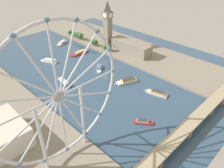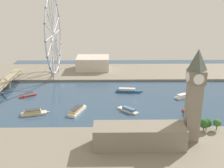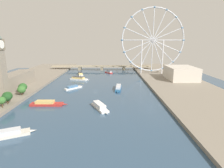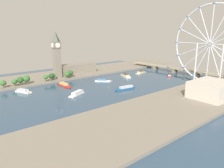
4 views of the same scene
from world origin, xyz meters
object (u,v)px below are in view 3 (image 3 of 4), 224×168
Objects in this scene: riverside_hall at (181,73)px; tour_boat_6 at (109,72)px; ferris_wheel at (153,40)px; tour_boat_0 at (100,106)px; parliament_block at (15,81)px; river_bridge at (102,67)px; tour_boat_3 at (73,87)px; tour_boat_5 at (118,88)px; tour_boat_7 at (47,103)px; tour_boat_2 at (79,79)px; tour_boat_4 at (80,74)px; tour_boat_1 at (9,134)px.

tour_boat_6 is at bearing 147.19° from riverside_hall.
ferris_wheel is 3.87× the size of tour_boat_0.
parliament_block reaches higher than river_bridge.
river_bridge is (106.26, 162.91, -4.52)m from parliament_block.
tour_boat_3 is (-127.22, -99.79, -61.66)m from ferris_wheel.
tour_boat_5 is at bearing -122.50° from ferris_wheel.
tour_boat_7 is at bearing -44.13° from parliament_block.
tour_boat_2 is 0.91× the size of tour_boat_7.
tour_boat_5 is at bearing -0.39° from parliament_block.
riverside_hall is at bearing -40.83° from river_bridge.
tour_boat_5 is 1.78× the size of tour_boat_6.
parliament_block is 194.56m from river_bridge.
tour_boat_3 is 100.22m from tour_boat_4.
tour_boat_4 reaches higher than tour_boat_3.
parliament_block is 3.09× the size of tour_boat_3.
ferris_wheel reaches higher than tour_boat_1.
tour_boat_6 is 0.54× the size of tour_boat_7.
tour_boat_2 is 81.70m from tour_boat_6.
riverside_hall is 1.40× the size of tour_boat_7.
ferris_wheel is 126.06m from river_bridge.
tour_boat_3 is (-40.14, 72.88, -0.32)m from tour_boat_0.
tour_boat_3 is at bearing -141.89° from ferris_wheel.
tour_boat_6 is 193.71m from tour_boat_7.
tour_boat_5 reaches higher than tour_boat_6.
tour_boat_7 is at bearing 125.64° from tour_boat_6.
tour_boat_6 is at bearing 72.74° from tour_boat_7.
ferris_wheel reaches higher than riverside_hall.
river_bridge reaches higher than tour_boat_7.
parliament_block is 2.20× the size of tour_boat_2.
ferris_wheel is 4.94× the size of tour_boat_3.
parliament_block is 174.24m from tour_boat_6.
parliament_block is 124.72m from tour_boat_4.
parliament_block is at bearing 91.80° from tour_boat_1.
tour_boat_2 is at bearing 177.03° from riverside_hall.
tour_boat_2 is at bearing 172.77° from tour_boat_0.
riverside_hall is (34.89, -53.63, -50.50)m from ferris_wheel.
tour_boat_5 is (67.16, -104.56, -0.05)m from tour_boat_4.
river_bridge is at bearing 79.50° from tour_boat_7.
tour_boat_6 is at bearing 96.64° from tour_boat_4.
tour_boat_5 is 125.88m from tour_boat_6.
tour_boat_6 is (15.54, -38.73, -5.68)m from river_bridge.
tour_boat_1 is at bearing -144.43° from tour_boat_3.
tour_boat_2 is (73.54, 58.27, -9.68)m from parliament_block.
riverside_hall is 173.12m from river_bridge.
tour_boat_0 is at bearing -10.84° from tour_boat_5.
tour_boat_2 is (-163.66, 8.48, -10.58)m from riverside_hall.
parliament_block reaches higher than tour_boat_4.
riverside_hall is 164.22m from tour_boat_2.
tour_boat_3 is at bearing -164.11° from riverside_hall.
riverside_hall is 247.34m from tour_boat_1.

